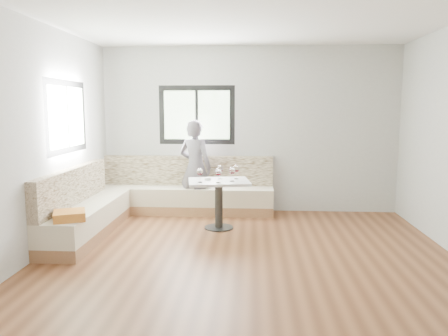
% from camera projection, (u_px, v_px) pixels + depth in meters
% --- Properties ---
extents(room, '(5.01, 5.01, 2.81)m').
position_uv_depth(room, '(241.00, 140.00, 5.04)').
color(room, brown).
rests_on(room, ground).
extents(banquette, '(2.90, 2.80, 0.95)m').
position_uv_depth(banquette, '(147.00, 201.00, 6.81)').
color(banquette, '#9B6E4B').
rests_on(banquette, ground).
extents(table, '(0.97, 0.81, 0.72)m').
position_uv_depth(table, '(219.00, 192.00, 6.41)').
color(table, black).
rests_on(table, ground).
extents(person, '(0.68, 0.57, 1.58)m').
position_uv_depth(person, '(195.00, 167.00, 7.26)').
color(person, '#544E56').
rests_on(person, ground).
extents(olive_ramekin, '(0.10, 0.10, 0.04)m').
position_uv_depth(olive_ramekin, '(208.00, 179.00, 6.41)').
color(olive_ramekin, white).
rests_on(olive_ramekin, table).
extents(wine_glass_a, '(0.09, 0.09, 0.21)m').
position_uv_depth(wine_glass_a, '(200.00, 172.00, 6.19)').
color(wine_glass_a, white).
rests_on(wine_glass_a, table).
extents(wine_glass_b, '(0.09, 0.09, 0.21)m').
position_uv_depth(wine_glass_b, '(218.00, 173.00, 6.16)').
color(wine_glass_b, white).
rests_on(wine_glass_b, table).
extents(wine_glass_c, '(0.09, 0.09, 0.21)m').
position_uv_depth(wine_glass_c, '(232.00, 171.00, 6.29)').
color(wine_glass_c, white).
rests_on(wine_glass_c, table).
extents(wine_glass_d, '(0.09, 0.09, 0.21)m').
position_uv_depth(wine_glass_d, '(220.00, 169.00, 6.49)').
color(wine_glass_d, white).
rests_on(wine_glass_d, table).
extents(wine_glass_e, '(0.09, 0.09, 0.21)m').
position_uv_depth(wine_glass_e, '(236.00, 169.00, 6.50)').
color(wine_glass_e, white).
rests_on(wine_glass_e, table).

